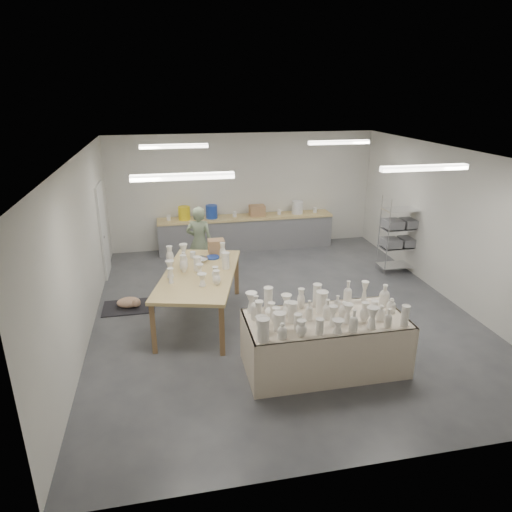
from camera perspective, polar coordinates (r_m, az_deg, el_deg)
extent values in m
plane|color=#424449|center=(8.98, 3.03, -6.70)|extent=(8.00, 8.00, 0.00)
cube|color=white|center=(8.08, 3.43, 12.57)|extent=(7.00, 8.00, 0.02)
cube|color=silver|center=(12.19, -1.56, 8.10)|extent=(7.00, 0.02, 3.00)
cube|color=silver|center=(4.98, 15.11, -11.56)|extent=(7.00, 0.02, 3.00)
cube|color=silver|center=(8.28, -20.94, 0.81)|extent=(0.02, 8.00, 3.00)
cube|color=silver|center=(9.87, 23.33, 3.50)|extent=(0.02, 8.00, 3.00)
cube|color=white|center=(10.86, -18.54, 3.06)|extent=(0.05, 0.90, 2.10)
cube|color=white|center=(6.34, -9.13, 9.77)|extent=(1.40, 0.12, 0.08)
cube|color=white|center=(7.42, 20.32, 10.29)|extent=(1.40, 0.12, 0.08)
cube|color=white|center=(9.81, -10.22, 13.36)|extent=(1.40, 0.12, 0.08)
cube|color=white|center=(10.54, 10.33, 13.81)|extent=(1.40, 0.12, 0.08)
cube|color=tan|center=(12.03, -1.27, 4.85)|extent=(4.60, 0.60, 0.06)
cube|color=slate|center=(12.16, -1.25, 2.81)|extent=(4.60, 0.55, 0.84)
cylinder|color=yellow|center=(11.81, -8.96, 5.32)|extent=(0.30, 0.30, 0.34)
cylinder|color=#1E3DA5|center=(11.86, -5.57, 5.53)|extent=(0.30, 0.30, 0.34)
cylinder|color=white|center=(12.30, 5.19, 6.08)|extent=(0.30, 0.30, 0.34)
cube|color=#9E794C|center=(12.05, 0.14, 5.71)|extent=(0.40, 0.30, 0.28)
cylinder|color=white|center=(11.83, -10.88, 4.72)|extent=(0.10, 0.10, 0.14)
cylinder|color=white|center=(11.96, -2.69, 5.24)|extent=(0.10, 0.10, 0.14)
cylinder|color=white|center=(12.19, 2.91, 5.53)|extent=(0.10, 0.10, 0.14)
cylinder|color=white|center=(12.48, 7.39, 5.72)|extent=(0.10, 0.10, 0.14)
cylinder|color=silver|center=(10.63, 16.18, 2.11)|extent=(0.02, 0.02, 1.80)
cylinder|color=silver|center=(11.04, 20.06, 2.33)|extent=(0.02, 0.02, 1.80)
cylinder|color=silver|center=(11.00, 15.15, 2.81)|extent=(0.02, 0.02, 1.80)
cylinder|color=silver|center=(11.40, 18.94, 3.01)|extent=(0.02, 0.02, 1.80)
cube|color=silver|center=(11.25, 17.21, -1.07)|extent=(0.88, 0.48, 0.02)
cube|color=silver|center=(11.10, 17.44, 1.10)|extent=(0.88, 0.48, 0.02)
cube|color=silver|center=(10.97, 17.69, 3.32)|extent=(0.88, 0.48, 0.02)
cube|color=silver|center=(10.85, 17.94, 5.59)|extent=(0.88, 0.48, 0.02)
cube|color=slate|center=(10.96, 16.50, 1.62)|extent=(0.38, 0.42, 0.18)
cube|color=slate|center=(11.17, 18.50, 1.75)|extent=(0.38, 0.42, 0.18)
cube|color=slate|center=(10.83, 16.73, 3.88)|extent=(0.38, 0.42, 0.18)
cube|color=slate|center=(11.04, 18.76, 3.96)|extent=(0.38, 0.42, 0.18)
cube|color=olive|center=(7.15, 8.54, -11.07)|extent=(2.14, 0.98, 0.75)
cube|color=#C4B197|center=(6.93, 8.73, -7.83)|extent=(2.41, 1.14, 0.03)
cube|color=#C4B197|center=(6.70, 10.17, -13.07)|extent=(2.41, 0.03, 0.85)
cube|color=#C4B197|center=(7.58, 7.15, -8.66)|extent=(2.41, 0.03, 0.85)
cube|color=tan|center=(8.29, -7.13, -2.32)|extent=(1.85, 2.73, 0.06)
cube|color=olive|center=(7.42, -10.52, -9.41)|extent=(0.08, 0.08, 0.88)
cube|color=olive|center=(7.49, -1.93, -8.72)|extent=(0.08, 0.08, 0.88)
cube|color=olive|center=(9.54, -10.93, -2.48)|extent=(0.08, 0.08, 0.88)
cube|color=olive|center=(9.60, -4.31, -2.00)|extent=(0.08, 0.08, 0.88)
ellipsoid|color=silver|center=(8.80, -6.82, -0.38)|extent=(0.26, 0.26, 0.12)
cylinder|color=#1E3DA5|center=(8.97, -5.43, -0.15)|extent=(0.26, 0.26, 0.03)
cylinder|color=white|center=(9.02, -7.91, 0.16)|extent=(0.11, 0.11, 0.12)
cube|color=#9E794C|center=(9.20, -4.99, 1.21)|extent=(0.32, 0.26, 0.28)
cube|color=black|center=(9.39, -15.58, -6.16)|extent=(1.00, 0.70, 0.02)
ellipsoid|color=white|center=(9.34, -15.64, -5.57)|extent=(0.54, 0.47, 0.19)
sphere|color=white|center=(9.23, -14.73, -5.69)|extent=(0.16, 0.16, 0.16)
imported|color=gray|center=(10.30, -7.08, 1.74)|extent=(0.69, 0.56, 1.64)
cylinder|color=#A3171D|center=(10.72, -7.09, -0.30)|extent=(0.48, 0.48, 0.04)
cylinder|color=silver|center=(10.74, -6.25, -1.19)|extent=(0.02, 0.02, 0.32)
cylinder|color=silver|center=(10.92, -7.26, -0.87)|extent=(0.02, 0.02, 0.32)
cylinder|color=silver|center=(10.68, -7.63, -1.38)|extent=(0.02, 0.02, 0.32)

